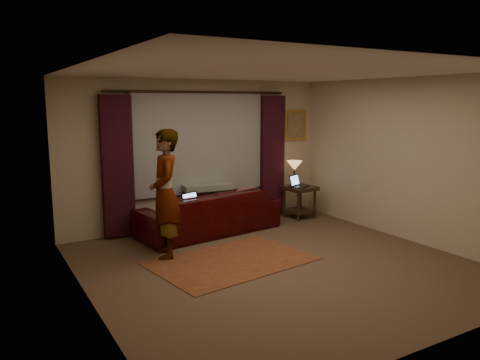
# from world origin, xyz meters

# --- Properties ---
(floor) EXTENTS (5.00, 5.00, 0.01)m
(floor) POSITION_xyz_m (0.00, 0.00, -0.01)
(floor) COLOR brown
(floor) RESTS_ON ground
(ceiling) EXTENTS (5.00, 5.00, 0.02)m
(ceiling) POSITION_xyz_m (0.00, 0.00, 2.60)
(ceiling) COLOR silver
(ceiling) RESTS_ON ground
(wall_back) EXTENTS (5.00, 0.02, 2.60)m
(wall_back) POSITION_xyz_m (0.00, 2.50, 1.30)
(wall_back) COLOR #C3B19A
(wall_back) RESTS_ON ground
(wall_front) EXTENTS (5.00, 0.02, 2.60)m
(wall_front) POSITION_xyz_m (0.00, -2.50, 1.30)
(wall_front) COLOR #C3B19A
(wall_front) RESTS_ON ground
(wall_left) EXTENTS (0.02, 5.00, 2.60)m
(wall_left) POSITION_xyz_m (-2.50, 0.00, 1.30)
(wall_left) COLOR #C3B19A
(wall_left) RESTS_ON ground
(wall_right) EXTENTS (0.02, 5.00, 2.60)m
(wall_right) POSITION_xyz_m (2.50, 0.00, 1.30)
(wall_right) COLOR #C3B19A
(wall_right) RESTS_ON ground
(sheer_curtain) EXTENTS (2.50, 0.05, 1.80)m
(sheer_curtain) POSITION_xyz_m (0.00, 2.44, 1.50)
(sheer_curtain) COLOR #92939A
(sheer_curtain) RESTS_ON wall_back
(drape_left) EXTENTS (0.50, 0.14, 2.30)m
(drape_left) POSITION_xyz_m (-1.50, 2.39, 1.18)
(drape_left) COLOR black
(drape_left) RESTS_ON floor
(drape_right) EXTENTS (0.50, 0.14, 2.30)m
(drape_right) POSITION_xyz_m (1.50, 2.39, 1.18)
(drape_right) COLOR black
(drape_right) RESTS_ON floor
(curtain_rod) EXTENTS (0.04, 0.04, 3.40)m
(curtain_rod) POSITION_xyz_m (0.00, 2.39, 2.38)
(curtain_rod) COLOR #312112
(curtain_rod) RESTS_ON wall_back
(picture_frame) EXTENTS (0.50, 0.04, 0.60)m
(picture_frame) POSITION_xyz_m (2.10, 2.47, 1.75)
(picture_frame) COLOR gold
(picture_frame) RESTS_ON wall_back
(sofa) EXTENTS (2.57, 1.37, 0.99)m
(sofa) POSITION_xyz_m (-0.10, 1.92, 0.49)
(sofa) COLOR black
(sofa) RESTS_ON floor
(throw_blanket) EXTENTS (0.92, 0.45, 0.10)m
(throw_blanket) POSITION_xyz_m (0.04, 2.25, 0.99)
(throw_blanket) COLOR gray
(throw_blanket) RESTS_ON sofa
(clothing_pile) EXTENTS (0.52, 0.41, 0.22)m
(clothing_pile) POSITION_xyz_m (0.70, 1.94, 0.60)
(clothing_pile) COLOR #7B4857
(clothing_pile) RESTS_ON sofa
(laptop_sofa) EXTENTS (0.45, 0.47, 0.25)m
(laptop_sofa) POSITION_xyz_m (-0.42, 1.75, 0.62)
(laptop_sofa) COLOR black
(laptop_sofa) RESTS_ON sofa
(area_rug) EXTENTS (2.37, 1.76, 0.01)m
(area_rug) POSITION_xyz_m (-0.47, 0.44, 0.01)
(area_rug) COLOR brown
(area_rug) RESTS_ON floor
(end_table) EXTENTS (0.57, 0.57, 0.62)m
(end_table) POSITION_xyz_m (1.87, 1.97, 0.31)
(end_table) COLOR black
(end_table) RESTS_ON floor
(tiffany_lamp) EXTENTS (0.38, 0.38, 0.48)m
(tiffany_lamp) POSITION_xyz_m (1.84, 2.11, 0.86)
(tiffany_lamp) COLOR olive
(tiffany_lamp) RESTS_ON end_table
(laptop_table) EXTENTS (0.43, 0.44, 0.23)m
(laptop_table) POSITION_xyz_m (1.81, 1.90, 0.73)
(laptop_table) COLOR black
(laptop_table) RESTS_ON end_table
(person) EXTENTS (0.66, 0.66, 1.84)m
(person) POSITION_xyz_m (-1.19, 1.10, 0.92)
(person) COLOR gray
(person) RESTS_ON floor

